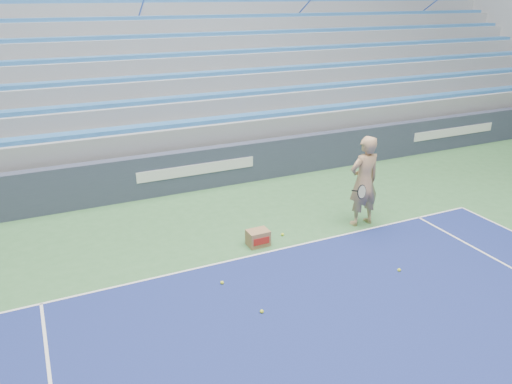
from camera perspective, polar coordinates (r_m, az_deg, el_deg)
sponsor_barrier at (r=13.33m, az=-6.92°, el=2.58°), size 30.00×0.32×1.10m
bleachers at (r=18.30m, az=-13.07°, el=13.27°), size 31.00×9.15×7.30m
tennis_player at (r=11.26m, az=12.23°, el=1.20°), size 0.99×0.88×2.07m
ball_box at (r=10.41m, az=0.24°, el=-5.26°), size 0.45×0.35×0.33m
tennis_ball_0 at (r=9.91m, az=16.05°, el=-8.57°), size 0.07×0.07×0.07m
tennis_ball_1 at (r=8.42m, az=0.67°, el=-13.50°), size 0.07×0.07×0.07m
tennis_ball_2 at (r=9.17m, az=-3.90°, el=-10.31°), size 0.07×0.07×0.07m
tennis_ball_3 at (r=10.86m, az=3.04°, el=-4.86°), size 0.07×0.07×0.07m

